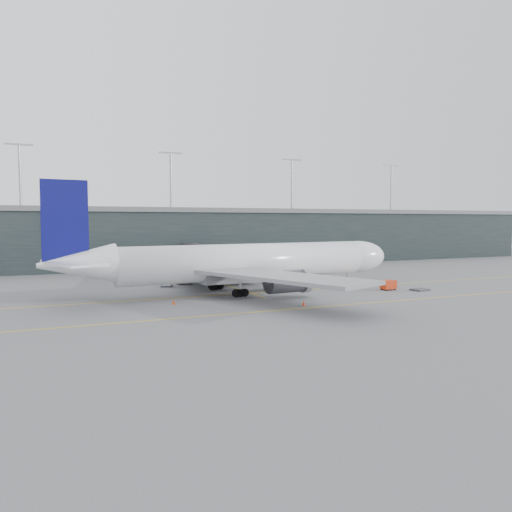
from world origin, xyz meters
name	(u,v)px	position (x,y,z in m)	size (l,w,h in m)	color
ground	(213,292)	(0.00, 0.00, 0.00)	(320.00, 320.00, 0.00)	#545358
taxiline_a	(222,295)	(0.00, -4.00, 0.01)	(160.00, 0.25, 0.02)	gold
taxiline_b	(263,311)	(0.00, -20.00, 0.01)	(160.00, 0.25, 0.02)	gold
taxiline_lead_main	(205,278)	(5.00, 20.00, 0.01)	(0.25, 60.00, 0.02)	gold
terminal	(144,237)	(0.00, 58.00, 7.62)	(240.00, 36.00, 29.00)	black
main_aircraft	(246,262)	(4.97, -2.20, 4.92)	(62.50, 58.50, 17.52)	white
jet_bridge	(246,252)	(15.52, 22.94, 4.91)	(19.30, 43.84, 6.56)	#2B2B30
gse_cart	(388,285)	(28.15, -10.10, 0.94)	(2.55, 1.70, 1.68)	red
baggage_dolly	(420,290)	(32.68, -12.79, 0.17)	(2.78, 2.23, 0.28)	#36363A
uld_a	(167,282)	(-5.73, 9.09, 0.97)	(2.48, 2.26, 1.84)	#3E3F44
uld_b	(183,279)	(-2.16, 11.30, 1.02)	(2.21, 1.81, 1.93)	#3E3F44
uld_c	(186,279)	(-1.53, 11.20, 0.99)	(2.19, 1.81, 1.88)	#3E3F44
cone_nose	(396,284)	(33.35, -5.64, 0.31)	(0.39, 0.39, 0.62)	orange
cone_wing_stbd	(304,303)	(7.09, -18.17, 0.36)	(0.45, 0.45, 0.72)	#FF3F0E
cone_wing_port	(238,280)	(8.91, 11.46, 0.34)	(0.43, 0.43, 0.69)	red
cone_tail	(174,302)	(-9.29, -9.88, 0.36)	(0.46, 0.46, 0.73)	#ED460D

